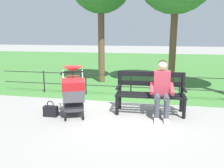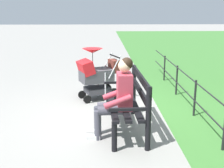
% 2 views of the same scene
% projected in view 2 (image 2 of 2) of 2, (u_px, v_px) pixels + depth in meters
% --- Properties ---
extents(ground_plane, '(60.00, 60.00, 0.00)m').
position_uv_depth(ground_plane, '(121.00, 117.00, 5.56)').
color(ground_plane, gray).
extents(park_bench, '(1.62, 0.65, 0.96)m').
position_uv_depth(park_bench, '(130.00, 100.00, 4.85)').
color(park_bench, black).
rests_on(park_bench, ground).
extents(person_on_bench, '(0.54, 0.74, 1.28)m').
position_uv_depth(person_on_bench, '(117.00, 96.00, 4.55)').
color(person_on_bench, '#42424C').
rests_on(person_on_bench, ground).
extents(stroller, '(0.77, 1.00, 1.15)m').
position_uv_depth(stroller, '(96.00, 74.00, 6.45)').
color(stroller, black).
rests_on(stroller, ground).
extents(handbag, '(0.32, 0.14, 0.37)m').
position_uv_depth(handbag, '(91.00, 88.00, 7.06)').
color(handbag, black).
rests_on(handbag, ground).
extents(park_fence, '(8.38, 0.04, 0.70)m').
position_uv_depth(park_fence, '(200.00, 99.00, 5.22)').
color(park_fence, black).
rests_on(park_fence, ground).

